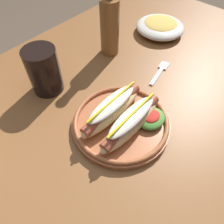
{
  "coord_description": "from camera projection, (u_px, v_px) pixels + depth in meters",
  "views": [
    {
      "loc": [
        -0.29,
        -0.26,
        1.2
      ],
      "look_at": [
        -0.03,
        -0.03,
        0.77
      ],
      "focal_mm": 35.17,
      "sensor_mm": 36.0,
      "label": 1
    }
  ],
  "objects": [
    {
      "name": "fork",
      "position": [
        160.0,
        71.0,
        0.69
      ],
      "size": [
        0.12,
        0.04,
        0.0
      ],
      "rotation": [
        0.0,
        0.0,
        0.2
      ],
      "color": "silver",
      "rests_on": "dining_table"
    },
    {
      "name": "soda_cup",
      "position": [
        44.0,
        71.0,
        0.59
      ],
      "size": [
        0.09,
        0.09,
        0.13
      ],
      "primitive_type": "cylinder",
      "color": "black",
      "rests_on": "dining_table"
    },
    {
      "name": "side_bowl",
      "position": [
        160.0,
        26.0,
        0.81
      ],
      "size": [
        0.18,
        0.18,
        0.05
      ],
      "color": "silver",
      "rests_on": "dining_table"
    },
    {
      "name": "ground_plane",
      "position": [
        112.0,
        195.0,
        1.18
      ],
      "size": [
        8.0,
        8.0,
        0.0
      ],
      "primitive_type": "plane",
      "color": "brown"
    },
    {
      "name": "dining_table",
      "position": [
        111.0,
        125.0,
        0.67
      ],
      "size": [
        1.45,
        0.87,
        0.74
      ],
      "color": "brown",
      "rests_on": "ground_plane"
    },
    {
      "name": "hot_dog_plate",
      "position": [
        122.0,
        119.0,
        0.54
      ],
      "size": [
        0.25,
        0.25,
        0.08
      ],
      "color": "#9E5633",
      "rests_on": "dining_table"
    },
    {
      "name": "glass_bottle",
      "position": [
        110.0,
        24.0,
        0.67
      ],
      "size": [
        0.06,
        0.06,
        0.27
      ],
      "color": "brown",
      "rests_on": "dining_table"
    }
  ]
}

